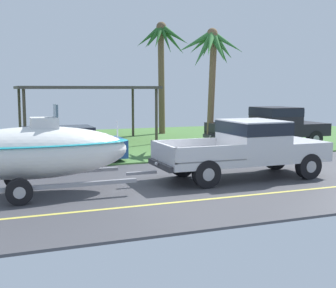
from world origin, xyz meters
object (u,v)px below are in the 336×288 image
palm_tree_near_right (212,54)px  parked_sedan_far (63,146)px  boat_on_trailer (35,152)px  pickup_truck_towing (251,145)px  palm_tree_mid (162,49)px  parked_pickup_background (275,125)px  carport_awning (85,89)px

palm_tree_near_right → parked_sedan_far: bearing=-165.2°
boat_on_trailer → parked_sedan_far: bearing=73.9°
pickup_truck_towing → palm_tree_mid: 14.51m
parked_pickup_background → parked_sedan_far: bearing=-172.3°
palm_tree_near_right → palm_tree_mid: size_ratio=0.82×
parked_pickup_background → palm_tree_near_right: palm_tree_near_right is taller
parked_sedan_far → carport_awning: carport_awning is taller
pickup_truck_towing → carport_awning: carport_awning is taller
pickup_truck_towing → parked_sedan_far: size_ratio=1.25×
parked_sedan_far → palm_tree_mid: palm_tree_mid is taller
parked_sedan_far → pickup_truck_towing: bearing=-43.0°
parked_pickup_background → carport_awning: 9.64m
palm_tree_mid → carport_awning: bearing=-151.7°
boat_on_trailer → palm_tree_mid: palm_tree_mid is taller
carport_awning → palm_tree_near_right: bearing=-39.9°
carport_awning → boat_on_trailer: bearing=-107.4°
parked_pickup_background → palm_tree_mid: (-3.01, 7.53, 4.11)m
boat_on_trailer → parked_pickup_background: size_ratio=1.01×
boat_on_trailer → carport_awning: carport_awning is taller
boat_on_trailer → carport_awning: (3.43, 10.93, 1.64)m
boat_on_trailer → palm_tree_near_right: 11.29m
pickup_truck_towing → palm_tree_near_right: palm_tree_near_right is taller
parked_sedan_far → palm_tree_near_right: size_ratio=0.80×
parked_sedan_far → palm_tree_mid: size_ratio=0.66×
parked_sedan_far → palm_tree_near_right: 8.22m
parked_sedan_far → palm_tree_mid: 12.35m
parked_sedan_far → palm_tree_near_right: bearing=14.8°
carport_awning → pickup_truck_towing: bearing=-74.1°
pickup_truck_towing → parked_sedan_far: (-5.16, 4.81, -0.34)m
pickup_truck_towing → parked_sedan_far: pickup_truck_towing is taller
boat_on_trailer → palm_tree_mid: (8.65, 13.74, 4.04)m
pickup_truck_towing → carport_awning: size_ratio=0.82×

